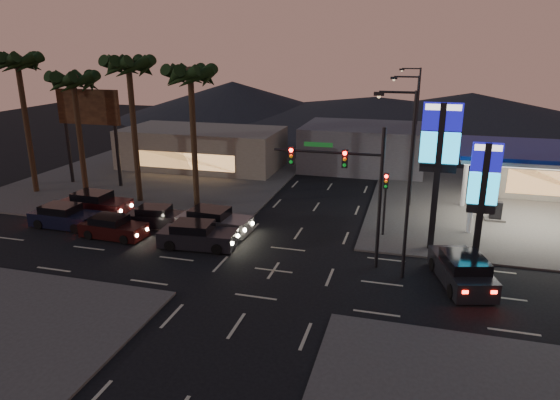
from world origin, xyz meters
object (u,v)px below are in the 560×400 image
(traffic_signal_mast, at_px, (349,176))
(car_lane_a_front, at_px, (197,236))
(suv_station, at_px, (462,270))
(car_lane_b_mid, at_px, (158,217))
(car_lane_b_rear, at_px, (96,204))
(pylon_sign_tall, at_px, (440,148))
(gas_station, at_px, (552,155))
(pylon_sign_short, at_px, (484,184))
(car_lane_a_rear, at_px, (64,217))
(car_lane_a_mid, at_px, (113,228))
(car_lane_b_front, at_px, (213,221))

(traffic_signal_mast, distance_m, car_lane_a_front, 10.35)
(suv_station, bearing_deg, car_lane_a_front, 176.40)
(car_lane_b_mid, height_order, car_lane_b_rear, car_lane_b_rear)
(traffic_signal_mast, bearing_deg, pylon_sign_tall, 36.52)
(car_lane_b_rear, relative_size, suv_station, 0.96)
(car_lane_a_front, bearing_deg, suv_station, -3.60)
(gas_station, height_order, pylon_sign_short, pylon_sign_short)
(pylon_sign_short, distance_m, car_lane_a_rear, 27.33)
(pylon_sign_short, distance_m, car_lane_a_mid, 23.07)
(pylon_sign_tall, relative_size, car_lane_a_mid, 2.01)
(car_lane_b_rear, bearing_deg, car_lane_a_rear, -98.81)
(gas_station, relative_size, pylon_sign_tall, 1.36)
(traffic_signal_mast, height_order, car_lane_a_rear, traffic_signal_mast)
(car_lane_a_mid, bearing_deg, car_lane_b_front, 23.42)
(pylon_sign_short, xyz_separation_m, suv_station, (-0.98, -3.43, -3.87))
(car_lane_a_rear, bearing_deg, gas_station, 15.80)
(car_lane_a_rear, bearing_deg, traffic_signal_mast, -2.78)
(pylon_sign_tall, height_order, traffic_signal_mast, pylon_sign_tall)
(pylon_sign_short, bearing_deg, car_lane_b_front, 179.31)
(car_lane_b_mid, distance_m, suv_station, 20.13)
(car_lane_a_front, xyz_separation_m, car_lane_a_rear, (-10.43, 0.89, -0.01))
(gas_station, height_order, car_lane_a_rear, gas_station)
(car_lane_a_front, bearing_deg, traffic_signal_mast, -0.40)
(pylon_sign_tall, distance_m, suv_station, 7.31)
(car_lane_b_front, height_order, car_lane_b_rear, car_lane_b_rear)
(car_lane_b_mid, bearing_deg, gas_station, 15.73)
(pylon_sign_tall, distance_m, car_lane_a_rear, 25.28)
(car_lane_a_front, xyz_separation_m, car_lane_b_rear, (-9.96, 3.88, 0.04))
(traffic_signal_mast, distance_m, car_lane_b_rear, 20.19)
(pylon_sign_short, xyz_separation_m, car_lane_a_rear, (-27.00, -1.55, -3.93))
(car_lane_a_rear, relative_size, car_lane_b_front, 0.94)
(suv_station, bearing_deg, gas_station, 61.32)
(car_lane_a_front, xyz_separation_m, suv_station, (15.60, -0.98, 0.05))
(pylon_sign_short, distance_m, car_lane_b_mid, 21.15)
(car_lane_a_mid, relative_size, car_lane_a_rear, 0.92)
(car_lane_a_mid, relative_size, car_lane_b_rear, 0.86)
(car_lane_a_mid, xyz_separation_m, car_lane_a_rear, (-4.40, 0.85, 0.06))
(car_lane_a_mid, bearing_deg, pylon_sign_tall, 9.63)
(gas_station, relative_size, traffic_signal_mast, 1.53)
(car_lane_b_rear, xyz_separation_m, suv_station, (25.56, -4.86, 0.01))
(traffic_signal_mast, height_order, car_lane_b_rear, traffic_signal_mast)
(car_lane_a_rear, bearing_deg, pylon_sign_short, 3.29)
(traffic_signal_mast, bearing_deg, car_lane_b_front, 163.80)
(traffic_signal_mast, xyz_separation_m, car_lane_a_mid, (-15.35, 0.10, -4.56))
(car_lane_b_front, distance_m, suv_station, 16.01)
(gas_station, bearing_deg, suv_station, -118.68)
(gas_station, xyz_separation_m, suv_station, (-5.98, -10.93, -4.30))
(gas_station, distance_m, car_lane_b_front, 23.18)
(car_lane_a_mid, distance_m, car_lane_b_front, 6.56)
(car_lane_a_mid, bearing_deg, car_lane_b_rear, 135.74)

